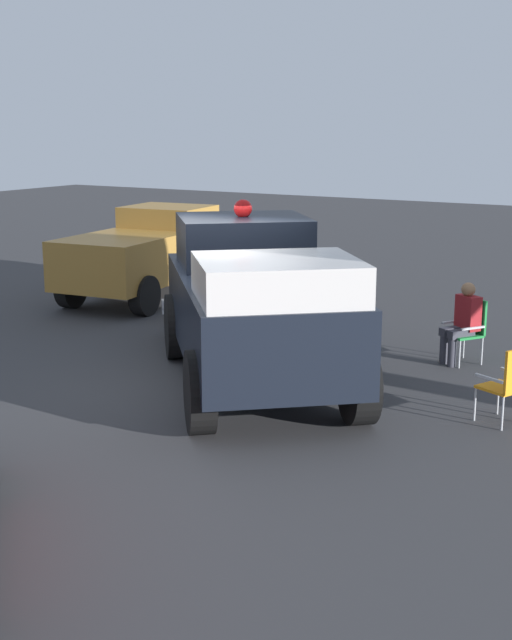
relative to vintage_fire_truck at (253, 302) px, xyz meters
name	(u,v)px	position (x,y,z in m)	size (l,w,h in m)	color
ground_plane	(209,385)	(-0.47, -0.48, -1.20)	(60.00, 60.00, 0.00)	#333335
vintage_fire_truck	(253,302)	(0.00, 0.00, 0.00)	(5.53, 5.92, 2.59)	black
parked_pickup	(148,252)	(-5.19, 4.22, -0.21)	(2.47, 4.97, 1.90)	black
lawn_chair_near_truck	(469,326)	(2.38, 2.65, -0.61)	(0.68, 0.68, 1.02)	#B7BABF
lawn_chair_by_car	(510,380)	(3.70, 0.05, -0.61)	(0.65, 0.65, 1.02)	#B7BABF
spectator_seated	(463,320)	(2.31, 2.54, -0.50)	(0.60, 0.65, 1.29)	#383842
spectator_standing	(203,274)	(-2.71, 2.69, -0.23)	(0.47, 0.57, 1.68)	#2D334C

